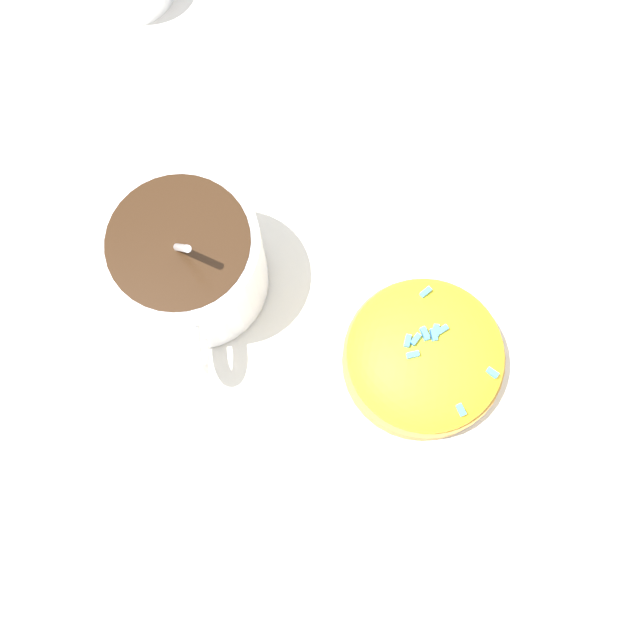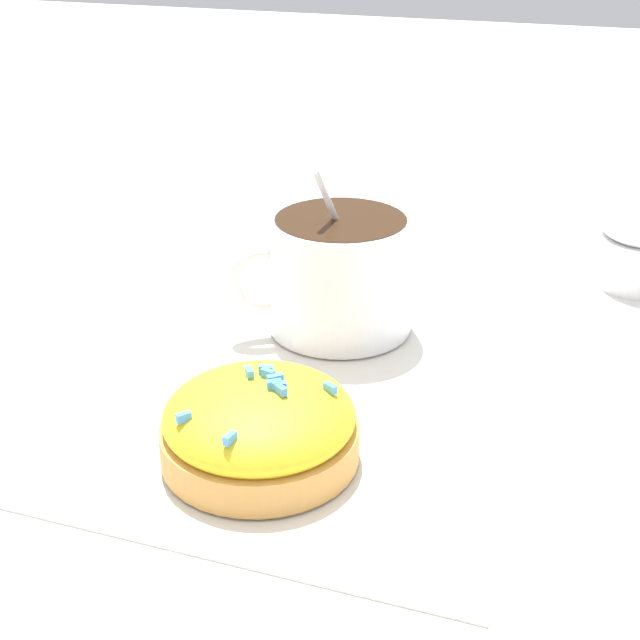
% 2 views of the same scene
% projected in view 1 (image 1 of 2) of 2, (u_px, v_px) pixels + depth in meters
% --- Properties ---
extents(ground_plane, '(3.00, 3.00, 0.00)m').
position_uv_depth(ground_plane, '(305.00, 327.00, 0.48)').
color(ground_plane, silver).
extents(paper_napkin, '(0.30, 0.27, 0.00)m').
position_uv_depth(paper_napkin, '(305.00, 327.00, 0.47)').
color(paper_napkin, white).
rests_on(paper_napkin, ground_plane).
extents(coffee_cup, '(0.09, 0.11, 0.11)m').
position_uv_depth(coffee_cup, '(190.00, 260.00, 0.44)').
color(coffee_cup, white).
rests_on(coffee_cup, paper_napkin).
extents(frosted_pastry, '(0.10, 0.10, 0.04)m').
position_uv_depth(frosted_pastry, '(424.00, 356.00, 0.45)').
color(frosted_pastry, '#D19347').
rests_on(frosted_pastry, paper_napkin).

